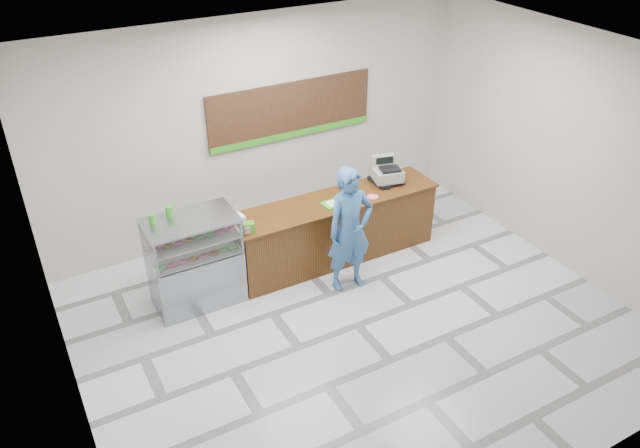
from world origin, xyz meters
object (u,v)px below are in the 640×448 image
cash_register (386,173)px  customer (350,230)px  serving_tray (334,203)px  display_case (195,261)px  sales_counter (335,229)px

cash_register → customer: 1.43m
serving_tray → display_case: bearing=174.0°
sales_counter → display_case: 2.23m
sales_counter → cash_register: size_ratio=6.06×
sales_counter → customer: customer is taller
customer → serving_tray: bearing=84.9°
sales_counter → display_case: size_ratio=2.45×
sales_counter → customer: 0.84m
serving_tray → cash_register: bearing=8.1°
display_case → cash_register: bearing=2.1°
serving_tray → customer: bearing=-101.9°
display_case → cash_register: size_ratio=2.47×
sales_counter → cash_register: 1.18m
sales_counter → customer: (-0.18, -0.71, 0.42)m
cash_register → display_case: bearing=-163.8°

